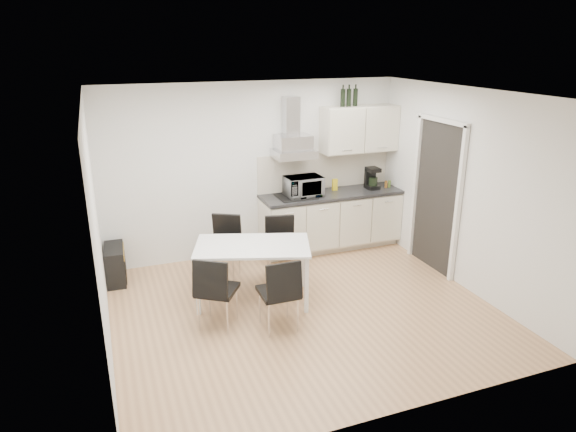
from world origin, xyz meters
name	(u,v)px	position (x,y,z in m)	size (l,w,h in m)	color
ground	(304,310)	(0.00, 0.00, 0.00)	(4.50, 4.50, 0.00)	tan
wall_back	(254,170)	(0.00, 2.00, 1.30)	(4.50, 0.10, 2.60)	silver
wall_front	(400,282)	(0.00, -2.00, 1.30)	(4.50, 0.10, 2.60)	silver
wall_left	(97,234)	(-2.25, 0.00, 1.30)	(0.10, 4.00, 2.60)	silver
wall_right	(465,190)	(2.25, 0.00, 1.30)	(0.10, 4.00, 2.60)	silver
ceiling	(306,94)	(0.00, 0.00, 2.60)	(4.50, 4.50, 0.00)	white
doorway	(435,198)	(2.21, 0.55, 1.05)	(0.08, 1.04, 2.10)	white
kitchenette	(333,197)	(1.19, 1.73, 0.83)	(2.22, 0.64, 2.52)	beige
dining_table	(252,251)	(-0.50, 0.48, 0.67)	(1.58, 1.20, 0.75)	white
chair_far_left	(224,249)	(-0.69, 1.22, 0.44)	(0.44, 0.50, 0.88)	black
chair_far_right	(281,250)	(0.02, 0.89, 0.44)	(0.44, 0.50, 0.88)	black
chair_near_left	(217,291)	(-1.06, 0.03, 0.44)	(0.44, 0.50, 0.88)	black
chair_near_right	(278,293)	(-0.43, -0.27, 0.44)	(0.44, 0.50, 0.88)	black
guitar_amp	(115,264)	(-2.10, 1.65, 0.25)	(0.29, 0.61, 0.50)	black
floor_speaker	(209,251)	(-0.77, 1.90, 0.15)	(0.18, 0.16, 0.29)	black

